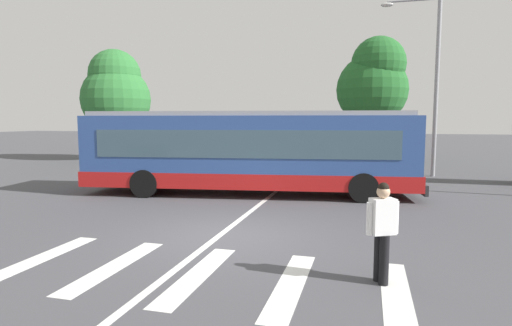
{
  "coord_description": "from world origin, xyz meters",
  "views": [
    {
      "loc": [
        3.21,
        -9.14,
        2.74
      ],
      "look_at": [
        -0.42,
        4.36,
        1.3
      ],
      "focal_mm": 29.17,
      "sensor_mm": 36.0,
      "label": 1
    }
  ],
  "objects_px": {
    "parked_car_black": "(253,154)",
    "background_tree_left": "(116,92)",
    "twin_arm_street_lamp": "(437,65)",
    "city_transit_bus": "(249,151)",
    "pedestrian_crossing_street": "(382,227)",
    "background_tree_right": "(374,82)",
    "parked_car_white": "(303,155)",
    "parked_car_red": "(348,157)"
  },
  "relations": [
    {
      "from": "background_tree_left",
      "to": "twin_arm_street_lamp",
      "type": "bearing_deg",
      "value": -9.92
    },
    {
      "from": "city_transit_bus",
      "to": "pedestrian_crossing_street",
      "type": "xyz_separation_m",
      "value": [
        4.53,
        -7.64,
        -0.62
      ]
    },
    {
      "from": "parked_car_black",
      "to": "background_tree_left",
      "type": "distance_m",
      "value": 11.16
    },
    {
      "from": "background_tree_right",
      "to": "twin_arm_street_lamp",
      "type": "bearing_deg",
      "value": -70.93
    },
    {
      "from": "parked_car_red",
      "to": "background_tree_right",
      "type": "bearing_deg",
      "value": 79.46
    },
    {
      "from": "city_transit_bus",
      "to": "twin_arm_street_lamp",
      "type": "distance_m",
      "value": 10.89
    },
    {
      "from": "background_tree_right",
      "to": "parked_car_red",
      "type": "bearing_deg",
      "value": -100.54
    },
    {
      "from": "twin_arm_street_lamp",
      "to": "background_tree_left",
      "type": "bearing_deg",
      "value": 170.08
    },
    {
      "from": "parked_car_black",
      "to": "background_tree_right",
      "type": "distance_m",
      "value": 10.54
    },
    {
      "from": "background_tree_left",
      "to": "background_tree_right",
      "type": "relative_size",
      "value": 0.9
    },
    {
      "from": "parked_car_white",
      "to": "background_tree_left",
      "type": "bearing_deg",
      "value": 170.97
    },
    {
      "from": "parked_car_black",
      "to": "background_tree_right",
      "type": "height_order",
      "value": "background_tree_right"
    },
    {
      "from": "parked_car_white",
      "to": "background_tree_right",
      "type": "bearing_deg",
      "value": 60.68
    },
    {
      "from": "parked_car_black",
      "to": "parked_car_red",
      "type": "xyz_separation_m",
      "value": [
        5.47,
        -0.45,
        0.0
      ]
    },
    {
      "from": "parked_car_red",
      "to": "parked_car_white",
      "type": "bearing_deg",
      "value": 173.4
    },
    {
      "from": "city_transit_bus",
      "to": "parked_car_red",
      "type": "xyz_separation_m",
      "value": [
        3.23,
        8.14,
        -0.82
      ]
    },
    {
      "from": "twin_arm_street_lamp",
      "to": "background_tree_right",
      "type": "relative_size",
      "value": 1.03
    },
    {
      "from": "background_tree_left",
      "to": "city_transit_bus",
      "type": "bearing_deg",
      "value": -40.09
    },
    {
      "from": "pedestrian_crossing_street",
      "to": "parked_car_white",
      "type": "distance_m",
      "value": 16.51
    },
    {
      "from": "parked_car_white",
      "to": "background_tree_right",
      "type": "xyz_separation_m",
      "value": [
        3.82,
        6.8,
        4.57
      ]
    },
    {
      "from": "background_tree_left",
      "to": "background_tree_right",
      "type": "xyz_separation_m",
      "value": [
        17.07,
        4.7,
        0.71
      ]
    },
    {
      "from": "parked_car_black",
      "to": "background_tree_right",
      "type": "relative_size",
      "value": 0.54
    },
    {
      "from": "parked_car_white",
      "to": "parked_car_red",
      "type": "distance_m",
      "value": 2.52
    },
    {
      "from": "city_transit_bus",
      "to": "pedestrian_crossing_street",
      "type": "bearing_deg",
      "value": -59.33
    },
    {
      "from": "city_transit_bus",
      "to": "parked_car_white",
      "type": "relative_size",
      "value": 2.71
    },
    {
      "from": "city_transit_bus",
      "to": "background_tree_left",
      "type": "relative_size",
      "value": 1.64
    },
    {
      "from": "parked_car_white",
      "to": "background_tree_right",
      "type": "distance_m",
      "value": 9.04
    },
    {
      "from": "parked_car_white",
      "to": "parked_car_red",
      "type": "bearing_deg",
      "value": -6.6
    },
    {
      "from": "pedestrian_crossing_street",
      "to": "background_tree_right",
      "type": "height_order",
      "value": "background_tree_right"
    },
    {
      "from": "parked_car_black",
      "to": "background_tree_left",
      "type": "xyz_separation_m",
      "value": [
        -10.29,
        1.94,
        3.87
      ]
    },
    {
      "from": "city_transit_bus",
      "to": "pedestrian_crossing_street",
      "type": "relative_size",
      "value": 7.19
    },
    {
      "from": "pedestrian_crossing_street",
      "to": "twin_arm_street_lamp",
      "type": "height_order",
      "value": "twin_arm_street_lamp"
    },
    {
      "from": "pedestrian_crossing_street",
      "to": "background_tree_right",
      "type": "bearing_deg",
      "value": 89.94
    },
    {
      "from": "parked_car_red",
      "to": "background_tree_right",
      "type": "xyz_separation_m",
      "value": [
        1.32,
        7.09,
        4.57
      ]
    },
    {
      "from": "city_transit_bus",
      "to": "background_tree_left",
      "type": "distance_m",
      "value": 16.64
    },
    {
      "from": "parked_car_white",
      "to": "pedestrian_crossing_street",
      "type": "bearing_deg",
      "value": -76.71
    },
    {
      "from": "parked_car_black",
      "to": "parked_car_white",
      "type": "bearing_deg",
      "value": -3.19
    },
    {
      "from": "pedestrian_crossing_street",
      "to": "twin_arm_street_lamp",
      "type": "xyz_separation_m",
      "value": [
        2.85,
        14.69,
        4.42
      ]
    },
    {
      "from": "pedestrian_crossing_street",
      "to": "city_transit_bus",
      "type": "bearing_deg",
      "value": 120.67
    },
    {
      "from": "parked_car_red",
      "to": "background_tree_right",
      "type": "height_order",
      "value": "background_tree_right"
    },
    {
      "from": "twin_arm_street_lamp",
      "to": "background_tree_right",
      "type": "height_order",
      "value": "twin_arm_street_lamp"
    },
    {
      "from": "pedestrian_crossing_street",
      "to": "background_tree_left",
      "type": "height_order",
      "value": "background_tree_left"
    }
  ]
}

